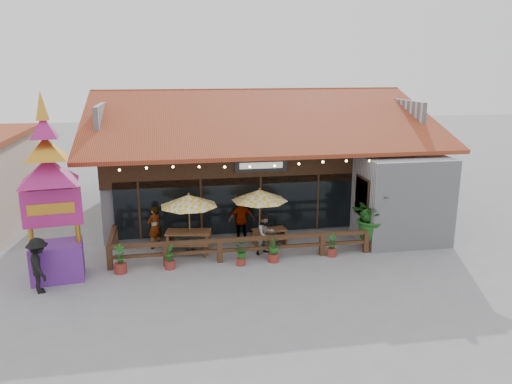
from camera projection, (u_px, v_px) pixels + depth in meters
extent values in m
plane|color=gray|center=(282.00, 253.00, 19.70)|extent=(100.00, 100.00, 0.00)
cube|color=#B4B5BA|center=(252.00, 168.00, 25.89)|extent=(14.00, 10.00, 4.00)
cube|color=#362211|center=(237.00, 165.00, 20.49)|extent=(11.00, 0.16, 1.60)
cube|color=black|center=(237.00, 205.00, 20.89)|extent=(10.00, 0.12, 2.40)
cube|color=#F1C46C|center=(236.00, 204.00, 21.08)|extent=(9.80, 0.05, 2.20)
cube|color=#B4B5BA|center=(401.00, 199.00, 20.78)|extent=(3.50, 2.70, 3.60)
cube|color=red|center=(362.00, 197.00, 20.28)|extent=(0.06, 1.20, 1.50)
cube|color=#362211|center=(362.00, 197.00, 20.28)|extent=(0.04, 1.34, 1.64)
cube|color=#954521|center=(265.00, 119.00, 21.83)|extent=(15.50, 7.05, 2.37)
cube|color=#954521|center=(241.00, 107.00, 28.51)|extent=(15.50, 7.05, 2.37)
cube|color=#954521|center=(252.00, 90.00, 24.90)|extent=(15.50, 0.30, 0.12)
cube|color=#B4B5BA|center=(109.00, 119.00, 24.02)|extent=(0.20, 9.00, 1.80)
cube|color=#B4B5BA|center=(382.00, 114.00, 26.42)|extent=(0.20, 9.00, 1.80)
cube|color=black|center=(261.00, 165.00, 20.55)|extent=(2.20, 0.10, 0.55)
cube|color=silver|center=(261.00, 165.00, 20.49)|extent=(1.80, 0.02, 0.25)
cube|color=#362211|center=(139.00, 210.00, 20.16)|extent=(0.08, 0.08, 2.40)
cube|color=#362211|center=(201.00, 207.00, 20.59)|extent=(0.08, 0.08, 2.40)
cube|color=#362211|center=(261.00, 204.00, 21.02)|extent=(0.08, 0.08, 2.40)
cube|color=#362211|center=(318.00, 202.00, 21.45)|extent=(0.08, 0.08, 2.40)
sphere|color=#FEE68B|center=(119.00, 170.00, 17.88)|extent=(0.09, 0.09, 0.09)
sphere|color=#FEE68B|center=(146.00, 168.00, 18.03)|extent=(0.09, 0.09, 0.09)
sphere|color=#FEE68B|center=(173.00, 167.00, 18.19)|extent=(0.09, 0.09, 0.09)
sphere|color=#FEE68B|center=(199.00, 167.00, 18.36)|extent=(0.09, 0.09, 0.09)
sphere|color=#FEE68B|center=(225.00, 167.00, 18.53)|extent=(0.09, 0.09, 0.09)
sphere|color=#FEE68B|center=(250.00, 167.00, 18.70)|extent=(0.09, 0.09, 0.09)
sphere|color=#FEE68B|center=(275.00, 166.00, 18.86)|extent=(0.09, 0.09, 0.09)
sphere|color=#FEE68B|center=(299.00, 164.00, 19.02)|extent=(0.09, 0.09, 0.09)
sphere|color=#FEE68B|center=(323.00, 162.00, 19.17)|extent=(0.09, 0.09, 0.09)
sphere|color=#FEE68B|center=(346.00, 161.00, 19.33)|extent=(0.09, 0.09, 0.09)
sphere|color=#FEE68B|center=(369.00, 161.00, 19.50)|extent=(0.09, 0.09, 0.09)
cube|color=#4D301B|center=(110.00, 258.00, 18.00)|extent=(0.20, 0.20, 0.90)
cube|color=#4D301B|center=(166.00, 254.00, 18.34)|extent=(0.20, 0.20, 0.90)
cube|color=#4D301B|center=(220.00, 251.00, 18.69)|extent=(0.20, 0.20, 0.90)
cube|color=#4D301B|center=(272.00, 247.00, 19.03)|extent=(0.20, 0.20, 0.90)
cube|color=#4D301B|center=(322.00, 244.00, 19.37)|extent=(0.20, 0.20, 0.90)
cube|color=#4D301B|center=(366.00, 241.00, 19.68)|extent=(0.20, 0.20, 0.90)
cube|color=#4D301B|center=(243.00, 239.00, 18.74)|extent=(9.80, 0.16, 0.14)
cube|color=#4D301B|center=(244.00, 249.00, 18.84)|extent=(9.80, 0.12, 0.12)
cube|color=#4D301B|center=(112.00, 236.00, 19.09)|extent=(0.16, 2.50, 0.14)
cube|color=#4D301B|center=(116.00, 236.00, 20.29)|extent=(0.20, 0.20, 0.90)
cylinder|color=brown|center=(190.00, 225.00, 19.52)|extent=(0.06, 0.06, 2.28)
cone|color=yellow|center=(189.00, 200.00, 19.27)|extent=(3.02, 3.02, 0.45)
sphere|color=brown|center=(188.00, 194.00, 19.21)|extent=(0.10, 0.10, 0.10)
cylinder|color=black|center=(190.00, 251.00, 19.79)|extent=(0.44, 0.44, 0.06)
cylinder|color=brown|center=(260.00, 219.00, 20.27)|extent=(0.06, 0.06, 2.28)
cone|color=yellow|center=(260.00, 195.00, 20.03)|extent=(2.85, 2.85, 0.45)
sphere|color=brown|center=(260.00, 189.00, 19.97)|extent=(0.10, 0.10, 0.10)
cylinder|color=black|center=(260.00, 244.00, 20.55)|extent=(0.44, 0.44, 0.06)
cube|color=brown|center=(188.00, 232.00, 19.67)|extent=(1.87, 1.12, 0.07)
cube|color=brown|center=(169.00, 242.00, 19.77)|extent=(0.22, 0.77, 0.81)
cube|color=brown|center=(208.00, 242.00, 19.77)|extent=(0.22, 0.77, 0.81)
cube|color=brown|center=(187.00, 245.00, 19.17)|extent=(1.78, 0.61, 0.05)
cube|color=brown|center=(190.00, 235.00, 20.33)|extent=(1.78, 0.61, 0.05)
cube|color=brown|center=(269.00, 230.00, 20.48)|extent=(1.45, 0.82, 0.05)
cube|color=brown|center=(256.00, 239.00, 20.38)|extent=(0.15, 0.60, 0.63)
cube|color=brown|center=(283.00, 236.00, 20.73)|extent=(0.15, 0.60, 0.63)
cube|color=brown|center=(273.00, 239.00, 20.11)|extent=(1.39, 0.42, 0.04)
cube|color=brown|center=(266.00, 232.00, 20.98)|extent=(1.39, 0.42, 0.04)
cube|color=#5E2486|center=(58.00, 261.00, 17.20)|extent=(1.86, 1.49, 1.28)
cube|color=#9F1D66|center=(52.00, 208.00, 16.72)|extent=(1.94, 0.51, 1.28)
cube|color=#BF8021|center=(51.00, 209.00, 16.58)|extent=(1.48, 0.22, 0.37)
cylinder|color=#BF8021|center=(29.00, 215.00, 16.65)|extent=(0.17, 0.17, 2.13)
cylinder|color=#BF8021|center=(76.00, 213.00, 16.90)|extent=(0.17, 0.17, 2.13)
pyramid|color=#9F1D66|center=(47.00, 158.00, 16.30)|extent=(2.86, 2.86, 0.85)
pyramid|color=#BF8021|center=(45.00, 137.00, 16.13)|extent=(2.03, 2.03, 0.75)
pyramid|color=#9F1D66|center=(42.00, 115.00, 15.96)|extent=(1.31, 1.31, 0.75)
pyramid|color=#BF8021|center=(40.00, 90.00, 15.77)|extent=(0.60, 0.60, 0.96)
cylinder|color=maroon|center=(370.00, 243.00, 20.14)|extent=(0.61, 0.61, 0.45)
imported|color=#19571B|center=(371.00, 216.00, 19.85)|extent=(2.17, 2.10, 1.84)
sphere|color=#19571B|center=(376.00, 225.00, 19.87)|extent=(0.61, 0.61, 0.61)
sphere|color=#19571B|center=(367.00, 219.00, 20.00)|extent=(0.53, 0.53, 0.53)
imported|color=#362211|center=(155.00, 227.00, 20.04)|extent=(0.76, 0.74, 1.76)
imported|color=#362211|center=(265.00, 234.00, 19.43)|extent=(0.98, 0.90, 1.63)
imported|color=#362211|center=(242.00, 220.00, 20.85)|extent=(1.09, 0.46, 1.86)
imported|color=black|center=(39.00, 265.00, 16.10)|extent=(1.10, 1.37, 1.85)
cylinder|color=maroon|center=(121.00, 268.00, 17.76)|extent=(0.44, 0.44, 0.35)
imported|color=#19571B|center=(120.00, 254.00, 17.63)|extent=(0.40, 0.29, 0.73)
cylinder|color=maroon|center=(170.00, 265.00, 18.14)|extent=(0.38, 0.38, 0.30)
imported|color=#19571B|center=(170.00, 253.00, 18.02)|extent=(0.33, 0.39, 0.63)
cylinder|color=maroon|center=(241.00, 262.00, 18.48)|extent=(0.34, 0.34, 0.27)
imported|color=#19571B|center=(241.00, 251.00, 18.38)|extent=(0.67, 0.67, 0.56)
cylinder|color=maroon|center=(273.00, 258.00, 18.78)|extent=(0.40, 0.40, 0.32)
imported|color=#19571B|center=(274.00, 246.00, 18.66)|extent=(0.51, 0.51, 0.66)
cylinder|color=maroon|center=(332.00, 252.00, 19.35)|extent=(0.38, 0.38, 0.30)
imported|color=#19571B|center=(332.00, 241.00, 19.24)|extent=(0.38, 0.39, 0.62)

